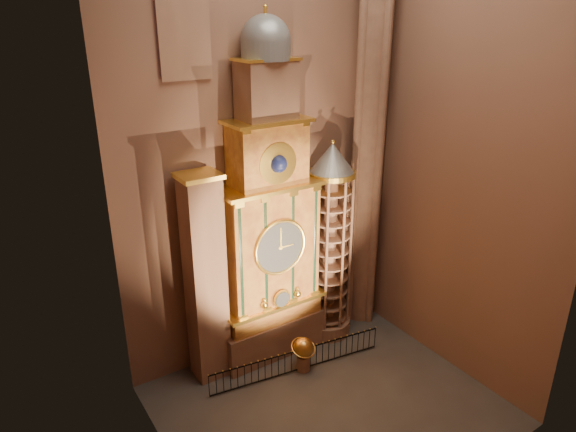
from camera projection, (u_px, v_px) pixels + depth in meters
floor at (328, 405)px, 23.13m from camera, size 14.00×14.00×0.00m
wall_back at (256, 140)px, 23.71m from camera, size 22.00×0.00×22.00m
wall_left at (155, 208)px, 15.48m from camera, size 0.00×22.00×22.00m
wall_right at (461, 146)px, 22.63m from camera, size 0.00×22.00×22.00m
astronomical_clock at (269, 233)px, 24.50m from camera, size 5.60×2.41×16.70m
portrait_tower at (206, 280)px, 23.35m from camera, size 1.80×1.60×10.20m
stair_turret at (330, 244)px, 26.61m from camera, size 2.50×2.50×10.80m
gothic_pier at (370, 128)px, 26.05m from camera, size 2.04×2.04×22.00m
stained_glass_window at (183, 12)px, 19.97m from camera, size 2.20×0.14×5.20m
celestial_globe at (303, 351)px, 25.05m from camera, size 1.26×1.19×1.79m
iron_railing at (298, 360)px, 25.06m from camera, size 8.88×1.39×1.19m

